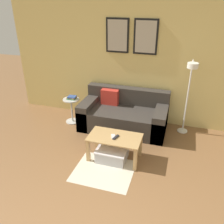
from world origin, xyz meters
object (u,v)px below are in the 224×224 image
Objects in this scene: floor_lamp at (190,85)px; couch at (124,115)px; side_table at (72,108)px; coffee_table at (115,141)px; book_stack at (72,97)px; remote_control at (116,137)px; cell_phone at (113,136)px; storage_bin at (112,154)px.

couch is at bearing -178.37° from floor_lamp.
floor_lamp is at bearing 3.21° from side_table.
side_table reaches higher than coffee_table.
book_stack is at bearing 65.01° from side_table.
side_table is 1.62m from remote_control.
storage_bin is at bearing -117.98° from cell_phone.
remote_control is (0.15, -1.09, 0.15)m from couch.
cell_phone is (0.10, -1.07, 0.15)m from couch.
side_table is at bearing 140.42° from storage_bin.
floor_lamp is 10.62× the size of cell_phone.
book_stack is (-1.12, -0.07, 0.29)m from couch.
floor_lamp is (1.10, 1.15, 0.96)m from storage_bin.
floor_lamp is at bearing 45.60° from coffee_table.
couch is at bearing 74.08° from cell_phone.
cell_phone is (1.23, -0.97, 0.10)m from side_table.
side_table is (-1.23, 1.02, 0.21)m from storage_bin.
side_table is at bearing -114.99° from book_stack.
cell_phone is at bearing -84.65° from couch.
side_table is (-1.26, 0.97, -0.01)m from coffee_table.
book_stack reaches higher than remote_control.
coffee_table is 0.23m from storage_bin.
cell_phone reaches higher than storage_bin.
remote_control reaches higher than coffee_table.
floor_lamp is 1.66m from remote_control.
book_stack is at bearing 157.29° from remote_control.
couch is 3.23× the size of side_table.
floor_lamp is 2.38m from book_stack.
storage_bin is (-0.03, -0.05, -0.22)m from coffee_table.
side_table is 2.71× the size of book_stack.
coffee_table is 1.59m from side_table.
couch is at bearing 94.86° from storage_bin.
couch reaches higher than storage_bin.
storage_bin is 1.66m from book_stack.
book_stack is at bearing 119.63° from cell_phone.
side_table is 1.57m from cell_phone.
storage_bin is (0.09, -1.11, -0.17)m from couch.
cell_phone is at bearing 172.70° from remote_control.
book_stack is (0.01, 0.02, 0.24)m from side_table.
cell_phone is (1.22, -0.99, -0.14)m from book_stack.
book_stack reaches higher than storage_bin.
floor_lamp is 2.76× the size of side_table.
coffee_table is 0.10m from cell_phone.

